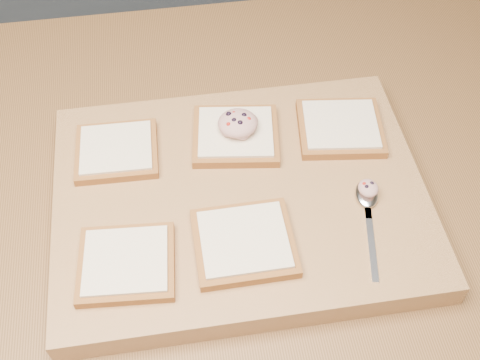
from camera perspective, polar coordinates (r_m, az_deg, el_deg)
The scene contains 10 objects.
island_counter at distance 1.26m, azimuth -5.49°, elevation -12.46°, with size 2.00×0.80×0.90m.
cutting_board at distance 0.82m, azimuth 0.00°, elevation -1.75°, with size 0.50×0.38×0.04m, color #B4814D.
bread_far_left at distance 0.86m, azimuth -11.62°, elevation 2.76°, with size 0.12×0.11×0.02m.
bread_far_center at distance 0.86m, azimuth -0.42°, elevation 4.30°, with size 0.13×0.13×0.02m.
bread_far_right at distance 0.88m, azimuth 9.49°, elevation 4.94°, with size 0.13×0.12×0.02m.
bread_near_left at distance 0.75m, azimuth -10.73°, elevation -7.75°, with size 0.12×0.11×0.02m.
bread_near_center at distance 0.75m, azimuth 0.40°, elevation -5.92°, with size 0.12×0.11×0.02m.
tuna_salad_dollop at distance 0.84m, azimuth -0.22°, elevation 5.43°, with size 0.06×0.05×0.03m.
spoon at distance 0.81m, azimuth 11.98°, elevation -1.95°, with size 0.05×0.15×0.01m.
spoon_salad at distance 0.80m, azimuth 12.06°, elevation -0.74°, with size 0.03×0.03×0.02m.
Camera 1 is at (0.03, -0.55, 1.58)m, focal length 45.00 mm.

